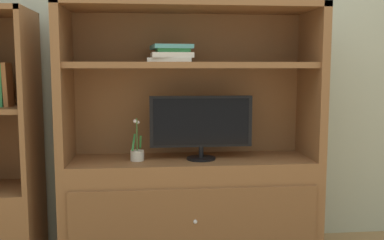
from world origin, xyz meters
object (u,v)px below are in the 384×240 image
at_px(media_console, 191,179).
at_px(tv_monitor, 201,124).
at_px(magazine_stack, 171,54).
at_px(potted_plant, 137,153).
at_px(bookshelf_tall, 5,180).

xyz_separation_m(media_console, tv_monitor, (0.06, -0.04, 0.36)).
bearing_deg(magazine_stack, tv_monitor, -9.53).
relative_size(media_console, tv_monitor, 2.51).
bearing_deg(potted_plant, magazine_stack, 7.31).
distance_m(tv_monitor, magazine_stack, 0.47).
relative_size(media_console, bookshelf_tall, 1.03).
xyz_separation_m(tv_monitor, bookshelf_tall, (-1.20, 0.04, -0.33)).
bearing_deg(tv_monitor, magazine_stack, 170.47).
distance_m(media_console, potted_plant, 0.38).
bearing_deg(magazine_stack, media_console, 2.39).
xyz_separation_m(potted_plant, bookshelf_tall, (-0.80, 0.04, -0.16)).
height_order(media_console, potted_plant, media_console).
height_order(media_console, tv_monitor, media_console).
xyz_separation_m(magazine_stack, bookshelf_tall, (-1.01, 0.01, -0.76)).
height_order(tv_monitor, magazine_stack, magazine_stack).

